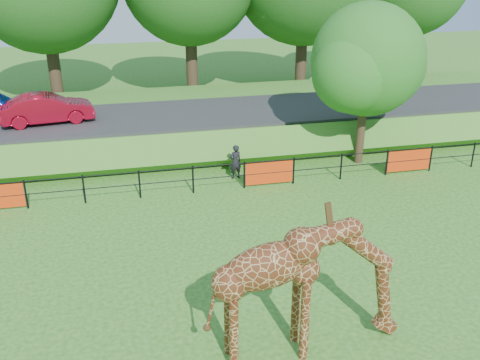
{
  "coord_description": "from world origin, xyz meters",
  "views": [
    {
      "loc": [
        -2.39,
        -10.52,
        8.57
      ],
      "look_at": [
        0.99,
        4.3,
        2.0
      ],
      "focal_mm": 40.0,
      "sensor_mm": 36.0,
      "label": 1
    }
  ],
  "objects_px": {
    "car_red": "(47,109)",
    "giraffe": "(308,288)",
    "tree_east": "(369,64)",
    "visitor": "(235,162)"
  },
  "relations": [
    {
      "from": "car_red",
      "to": "giraffe",
      "type": "bearing_deg",
      "value": -163.68
    },
    {
      "from": "giraffe",
      "to": "tree_east",
      "type": "height_order",
      "value": "tree_east"
    },
    {
      "from": "car_red",
      "to": "visitor",
      "type": "xyz_separation_m",
      "value": [
        7.52,
        -4.78,
        -1.37
      ]
    },
    {
      "from": "visitor",
      "to": "car_red",
      "type": "bearing_deg",
      "value": -47.76
    },
    {
      "from": "visitor",
      "to": "tree_east",
      "type": "relative_size",
      "value": 0.21
    },
    {
      "from": "car_red",
      "to": "visitor",
      "type": "bearing_deg",
      "value": -130.9
    },
    {
      "from": "visitor",
      "to": "tree_east",
      "type": "height_order",
      "value": "tree_east"
    },
    {
      "from": "car_red",
      "to": "visitor",
      "type": "relative_size",
      "value": 2.81
    },
    {
      "from": "car_red",
      "to": "visitor",
      "type": "height_order",
      "value": "car_red"
    },
    {
      "from": "giraffe",
      "to": "car_red",
      "type": "relative_size",
      "value": 1.16
    }
  ]
}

